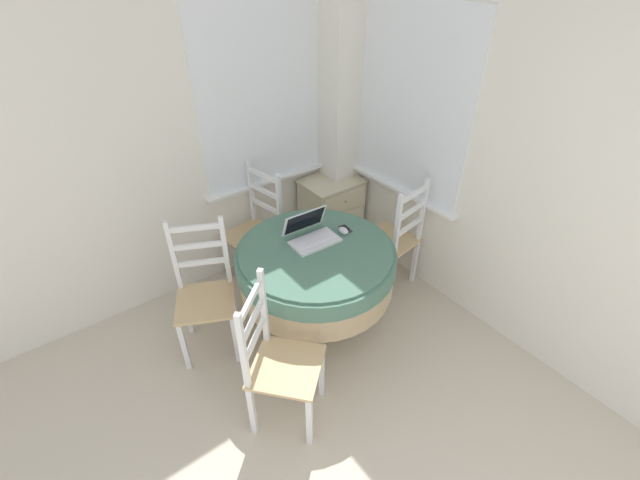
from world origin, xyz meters
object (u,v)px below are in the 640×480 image
Objects in this scene: laptop at (311,234)px; dining_chair_near_right_window at (394,240)px; round_dining_table at (316,266)px; corner_cabinet at (331,212)px; dining_chair_left_flank at (205,294)px; cell_phone at (345,229)px; dining_chair_camera_near at (279,363)px; dining_chair_near_back_window at (256,231)px; computer_mouse at (343,231)px.

dining_chair_near_right_window is (0.76, -0.11, -0.31)m from laptop.
corner_cabinet is (0.78, 0.81, -0.23)m from round_dining_table.
dining_chair_left_flank is 1.59m from corner_cabinet.
dining_chair_left_flank is (-0.77, 0.20, -0.31)m from laptop.
laptop is (0.05, 0.12, 0.20)m from round_dining_table.
dining_chair_camera_near is (-0.96, -0.56, -0.27)m from cell_phone.
dining_chair_near_back_window is at bearing 92.95° from round_dining_table.
dining_chair_near_back_window is 1.00× the size of dining_chair_camera_near.
round_dining_table is 1.12× the size of dining_chair_camera_near.
dining_chair_near_right_window and dining_chair_left_flank have the same top height.
laptop reaches higher than cell_phone.
dining_chair_near_back_window is 1.42m from dining_chair_camera_near.
dining_chair_left_flank is at bearing 156.12° from round_dining_table.
dining_chair_left_flank is at bearing 166.44° from cell_phone.
dining_chair_left_flank is (-1.05, 0.25, -0.27)m from cell_phone.
dining_chair_near_back_window reaches higher than computer_mouse.
dining_chair_left_flank is at bearing 165.15° from laptop.
dining_chair_near_back_window reaches higher than laptop.
computer_mouse is (0.28, 0.04, 0.17)m from round_dining_table.
laptop is 4.03× the size of computer_mouse.
corner_cabinet is at bearing 43.37° from laptop.
dining_chair_near_right_window reaches higher than round_dining_table.
cell_phone is at bearing 172.28° from dining_chair_near_right_window.
corner_cabinet is (-0.02, 0.81, -0.12)m from dining_chair_near_right_window.
corner_cabinet is at bearing 18.04° from dining_chair_left_flank.
cell_phone is 0.11× the size of dining_chair_near_right_window.
laptop is 0.35× the size of dining_chair_camera_near.
round_dining_table is at bearing -172.40° from computer_mouse.
round_dining_table is at bearing -168.13° from cell_phone.
dining_chair_near_right_window and dining_chair_camera_near have the same top height.
computer_mouse is 0.09× the size of dining_chair_camera_near.
dining_chair_near_back_window is at bearing 116.50° from cell_phone.
dining_chair_near_right_window is (0.85, -0.80, 0.00)m from dining_chair_near_back_window.
cell_phone is 0.96m from corner_cabinet.
dining_chair_camera_near reaches higher than computer_mouse.
dining_chair_left_flank reaches higher than round_dining_table.
corner_cabinet is (1.51, 0.49, -0.12)m from dining_chair_left_flank.
laptop reaches higher than computer_mouse.
dining_chair_near_right_window is 1.52m from dining_chair_camera_near.
laptop reaches higher than corner_cabinet.
cell_phone reaches higher than round_dining_table.
dining_chair_camera_near is 1.47× the size of corner_cabinet.
dining_chair_near_right_window is (0.52, -0.03, -0.28)m from computer_mouse.
dining_chair_near_back_window is at bearing 35.02° from dining_chair_left_flank.
dining_chair_camera_near is at bearing -150.15° from computer_mouse.
computer_mouse is (0.23, -0.08, -0.02)m from laptop.
cell_phone is 0.11× the size of dining_chair_camera_near.
dining_chair_near_back_window reaches higher than round_dining_table.
dining_chair_near_back_window is 1.00× the size of dining_chair_left_flank.
cell_phone is at bearing 34.94° from computer_mouse.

